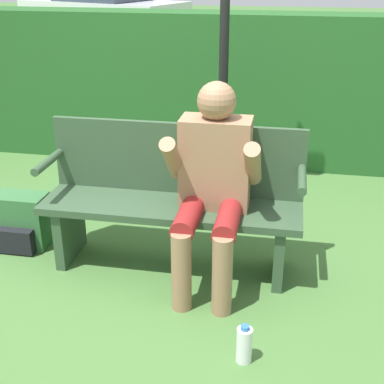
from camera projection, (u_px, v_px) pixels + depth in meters
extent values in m
plane|color=#426B33|center=(172.00, 266.00, 3.37)|extent=(40.00, 40.00, 0.00)
cube|color=#235623|center=(218.00, 89.00, 4.92)|extent=(12.00, 0.45, 1.35)
cube|color=#334C33|center=(171.00, 208.00, 3.21)|extent=(1.57, 0.42, 0.05)
cube|color=#334C33|center=(177.00, 158.00, 3.28)|extent=(1.57, 0.04, 0.45)
cube|color=#334C33|center=(70.00, 230.00, 3.41)|extent=(0.06, 0.37, 0.38)
cube|color=#334C33|center=(280.00, 249.00, 3.19)|extent=(0.06, 0.37, 0.38)
cylinder|color=#334C33|center=(48.00, 162.00, 3.24)|extent=(0.05, 0.37, 0.05)
cylinder|color=#334C33|center=(302.00, 179.00, 2.99)|extent=(0.05, 0.37, 0.05)
cube|color=#997051|center=(215.00, 163.00, 3.09)|extent=(0.40, 0.22, 0.53)
sphere|color=#997051|center=(217.00, 101.00, 2.94)|extent=(0.22, 0.22, 0.22)
cylinder|color=maroon|center=(189.00, 215.00, 3.00)|extent=(0.13, 0.46, 0.13)
cylinder|color=maroon|center=(229.00, 218.00, 2.96)|extent=(0.13, 0.46, 0.13)
cylinder|color=#997051|center=(181.00, 272.00, 2.88)|extent=(0.11, 0.11, 0.46)
cylinder|color=#997051|center=(222.00, 276.00, 2.84)|extent=(0.11, 0.11, 0.46)
cylinder|color=#997051|center=(173.00, 159.00, 2.99)|extent=(0.09, 0.33, 0.33)
cylinder|color=#997051|center=(253.00, 164.00, 2.91)|extent=(0.09, 0.33, 0.33)
cube|color=#336638|center=(22.00, 220.00, 3.56)|extent=(0.35, 0.19, 0.36)
cube|color=black|center=(14.00, 241.00, 3.48)|extent=(0.26, 0.07, 0.16)
cylinder|color=white|center=(244.00, 345.00, 2.54)|extent=(0.08, 0.08, 0.18)
cylinder|color=#2D66B2|center=(245.00, 328.00, 2.50)|extent=(0.04, 0.04, 0.02)
cylinder|color=black|center=(224.00, 34.00, 3.83)|extent=(0.07, 0.07, 2.57)
cube|color=silver|center=(104.00, 16.00, 12.61)|extent=(4.21, 2.92, 0.68)
cylinder|color=black|center=(165.00, 25.00, 12.77)|extent=(0.65, 0.38, 0.62)
cylinder|color=black|center=(124.00, 32.00, 11.50)|extent=(0.65, 0.38, 0.62)
cylinder|color=black|center=(88.00, 20.00, 13.89)|extent=(0.65, 0.38, 0.62)
cylinder|color=black|center=(43.00, 26.00, 12.62)|extent=(0.65, 0.38, 0.62)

